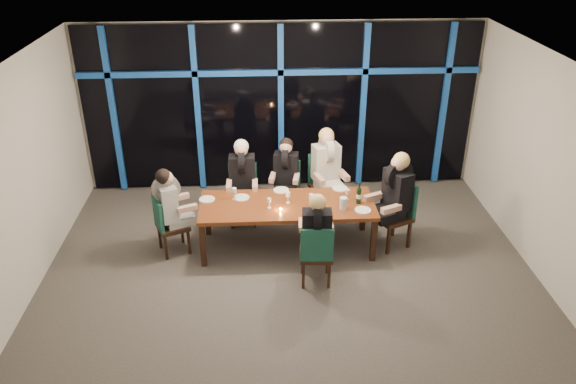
# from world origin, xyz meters

# --- Properties ---
(room) EXTENTS (7.04, 7.00, 3.02)m
(room) POSITION_xyz_m (0.00, 0.00, 2.02)
(room) COLOR #534F4A
(room) RESTS_ON ground
(window_wall) EXTENTS (6.86, 0.43, 2.94)m
(window_wall) POSITION_xyz_m (0.01, 2.93, 1.55)
(window_wall) COLOR black
(window_wall) RESTS_ON ground
(dining_table) EXTENTS (2.60, 1.00, 0.75)m
(dining_table) POSITION_xyz_m (0.00, 0.80, 0.68)
(dining_table) COLOR brown
(dining_table) RESTS_ON ground
(chair_far_left) EXTENTS (0.46, 0.46, 0.99)m
(chair_far_left) POSITION_xyz_m (-0.68, 1.66, 0.55)
(chair_far_left) COLOR black
(chair_far_left) RESTS_ON ground
(chair_far_mid) EXTENTS (0.51, 0.51, 0.94)m
(chair_far_mid) POSITION_xyz_m (0.04, 1.86, 0.52)
(chair_far_mid) COLOR black
(chair_far_mid) RESTS_ON ground
(chair_far_right) EXTENTS (0.59, 0.59, 1.04)m
(chair_far_right) POSITION_xyz_m (0.68, 1.87, 0.58)
(chair_far_right) COLOR black
(chair_far_right) RESTS_ON ground
(chair_end_left) EXTENTS (0.57, 0.57, 0.94)m
(chair_end_left) POSITION_xyz_m (-1.79, 0.74, 0.53)
(chair_end_left) COLOR black
(chair_end_left) RESTS_ON ground
(chair_end_right) EXTENTS (0.64, 0.64, 1.05)m
(chair_end_right) POSITION_xyz_m (1.68, 0.81, 0.59)
(chair_end_right) COLOR black
(chair_end_right) RESTS_ON ground
(chair_near_mid) EXTENTS (0.46, 0.46, 0.95)m
(chair_near_mid) POSITION_xyz_m (0.34, -0.18, 0.53)
(chair_near_mid) COLOR black
(chair_near_mid) RESTS_ON ground
(diner_far_left) EXTENTS (0.49, 0.61, 0.96)m
(diner_far_left) POSITION_xyz_m (-0.68, 1.58, 0.94)
(diner_far_left) COLOR black
(diner_far_left) RESTS_ON ground
(diner_far_mid) EXTENTS (0.51, 0.62, 0.91)m
(diner_far_mid) POSITION_xyz_m (0.03, 1.79, 0.90)
(diner_far_mid) COLOR black
(diner_far_mid) RESTS_ON ground
(diner_far_right) EXTENTS (0.60, 0.70, 1.02)m
(diner_far_right) POSITION_xyz_m (0.70, 1.79, 0.99)
(diner_far_right) COLOR beige
(diner_far_right) RESTS_ON ground
(diner_end_left) EXTENTS (0.65, 0.59, 0.92)m
(diner_end_left) POSITION_xyz_m (-1.72, 0.77, 0.90)
(diner_end_left) COLOR black
(diner_end_left) RESTS_ON ground
(diner_end_right) EXTENTS (0.72, 0.66, 1.02)m
(diner_end_right) POSITION_xyz_m (1.60, 0.77, 1.00)
(diner_end_right) COLOR black
(diner_end_right) RESTS_ON ground
(diner_near_mid) EXTENTS (0.48, 0.60, 0.92)m
(diner_near_mid) POSITION_xyz_m (0.35, -0.10, 0.91)
(diner_near_mid) COLOR black
(diner_near_mid) RESTS_ON ground
(plate_far_left) EXTENTS (0.24, 0.24, 0.01)m
(plate_far_left) POSITION_xyz_m (-0.68, 1.02, 0.76)
(plate_far_left) COLOR white
(plate_far_left) RESTS_ON dining_table
(plate_far_mid) EXTENTS (0.24, 0.24, 0.01)m
(plate_far_mid) POSITION_xyz_m (-0.07, 1.23, 0.76)
(plate_far_mid) COLOR white
(plate_far_mid) RESTS_ON dining_table
(plate_far_right) EXTENTS (0.24, 0.24, 0.01)m
(plate_far_right) POSITION_xyz_m (0.85, 1.24, 0.76)
(plate_far_right) COLOR white
(plate_far_right) RESTS_ON dining_table
(plate_end_left) EXTENTS (0.24, 0.24, 0.01)m
(plate_end_left) POSITION_xyz_m (-1.20, 0.99, 0.76)
(plate_end_left) COLOR white
(plate_end_left) RESTS_ON dining_table
(plate_end_right) EXTENTS (0.24, 0.24, 0.01)m
(plate_end_right) POSITION_xyz_m (1.09, 0.53, 0.76)
(plate_end_right) COLOR white
(plate_end_right) RESTS_ON dining_table
(plate_near_mid) EXTENTS (0.24, 0.24, 0.01)m
(plate_near_mid) POSITION_xyz_m (0.37, 0.47, 0.76)
(plate_near_mid) COLOR white
(plate_near_mid) RESTS_ON dining_table
(wine_bottle) EXTENTS (0.08, 0.08, 0.33)m
(wine_bottle) POSITION_xyz_m (1.06, 0.76, 0.88)
(wine_bottle) COLOR black
(wine_bottle) RESTS_ON dining_table
(water_pitcher) EXTENTS (0.12, 0.11, 0.19)m
(water_pitcher) POSITION_xyz_m (0.80, 0.59, 0.85)
(water_pitcher) COLOR white
(water_pitcher) RESTS_ON dining_table
(tea_light) EXTENTS (0.04, 0.04, 0.03)m
(tea_light) POSITION_xyz_m (-0.11, 0.61, 0.76)
(tea_light) COLOR #FBA74B
(tea_light) RESTS_ON dining_table
(wine_glass_a) EXTENTS (0.06, 0.06, 0.16)m
(wine_glass_a) POSITION_xyz_m (-0.27, 0.69, 0.86)
(wine_glass_a) COLOR silver
(wine_glass_a) RESTS_ON dining_table
(wine_glass_b) EXTENTS (0.07, 0.07, 0.17)m
(wine_glass_b) POSITION_xyz_m (0.01, 0.83, 0.88)
(wine_glass_b) COLOR silver
(wine_glass_b) RESTS_ON dining_table
(wine_glass_c) EXTENTS (0.07, 0.07, 0.18)m
(wine_glass_c) POSITION_xyz_m (0.35, 0.74, 0.88)
(wine_glass_c) COLOR silver
(wine_glass_c) RESTS_ON dining_table
(wine_glass_d) EXTENTS (0.07, 0.07, 0.19)m
(wine_glass_d) POSITION_xyz_m (-0.79, 0.98, 0.89)
(wine_glass_d) COLOR silver
(wine_glass_d) RESTS_ON dining_table
(wine_glass_e) EXTENTS (0.07, 0.07, 0.17)m
(wine_glass_e) POSITION_xyz_m (0.90, 0.88, 0.87)
(wine_glass_e) COLOR silver
(wine_glass_e) RESTS_ON dining_table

